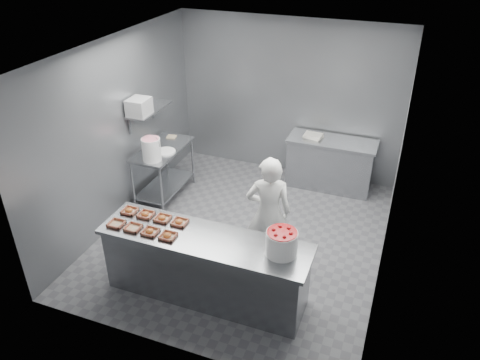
% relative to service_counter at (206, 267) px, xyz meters
% --- Properties ---
extents(floor, '(4.50, 4.50, 0.00)m').
position_rel_service_counter_xyz_m(floor, '(0.00, 1.35, -0.45)').
color(floor, '#4C4C51').
rests_on(floor, ground).
extents(ceiling, '(4.50, 4.50, 0.00)m').
position_rel_service_counter_xyz_m(ceiling, '(0.00, 1.35, 2.35)').
color(ceiling, white).
rests_on(ceiling, wall_back).
extents(wall_back, '(4.00, 0.04, 2.80)m').
position_rel_service_counter_xyz_m(wall_back, '(0.00, 3.60, 0.95)').
color(wall_back, slate).
rests_on(wall_back, ground).
extents(wall_left, '(0.04, 4.50, 2.80)m').
position_rel_service_counter_xyz_m(wall_left, '(-2.00, 1.35, 0.95)').
color(wall_left, slate).
rests_on(wall_left, ground).
extents(wall_right, '(0.04, 4.50, 2.80)m').
position_rel_service_counter_xyz_m(wall_right, '(2.00, 1.35, 0.95)').
color(wall_right, slate).
rests_on(wall_right, ground).
extents(service_counter, '(2.60, 0.70, 0.90)m').
position_rel_service_counter_xyz_m(service_counter, '(0.00, 0.00, 0.00)').
color(service_counter, slate).
rests_on(service_counter, ground).
extents(prep_table, '(0.60, 1.20, 0.90)m').
position_rel_service_counter_xyz_m(prep_table, '(-1.65, 1.95, 0.14)').
color(prep_table, slate).
rests_on(prep_table, ground).
extents(back_counter, '(1.50, 0.60, 0.90)m').
position_rel_service_counter_xyz_m(back_counter, '(0.90, 3.25, -0.00)').
color(back_counter, slate).
rests_on(back_counter, ground).
extents(wall_shelf, '(0.35, 0.90, 0.03)m').
position_rel_service_counter_xyz_m(wall_shelf, '(-1.82, 1.95, 1.10)').
color(wall_shelf, slate).
rests_on(wall_shelf, wall_left).
extents(tray_0, '(0.19, 0.18, 0.04)m').
position_rel_service_counter_xyz_m(tray_0, '(-1.12, -0.15, 0.47)').
color(tray_0, tan).
rests_on(tray_0, service_counter).
extents(tray_1, '(0.19, 0.18, 0.04)m').
position_rel_service_counter_xyz_m(tray_1, '(-0.88, -0.15, 0.47)').
color(tray_1, tan).
rests_on(tray_1, service_counter).
extents(tray_2, '(0.19, 0.18, 0.06)m').
position_rel_service_counter_xyz_m(tray_2, '(-0.64, -0.15, 0.47)').
color(tray_2, tan).
rests_on(tray_2, service_counter).
extents(tray_3, '(0.19, 0.18, 0.06)m').
position_rel_service_counter_xyz_m(tray_3, '(-0.40, -0.15, 0.47)').
color(tray_3, tan).
rests_on(tray_3, service_counter).
extents(tray_4, '(0.19, 0.18, 0.06)m').
position_rel_service_counter_xyz_m(tray_4, '(-1.12, 0.15, 0.47)').
color(tray_4, tan).
rests_on(tray_4, service_counter).
extents(tray_5, '(0.19, 0.18, 0.06)m').
position_rel_service_counter_xyz_m(tray_5, '(-0.88, 0.15, 0.47)').
color(tray_5, tan).
rests_on(tray_5, service_counter).
extents(tray_6, '(0.19, 0.18, 0.06)m').
position_rel_service_counter_xyz_m(tray_6, '(-0.64, 0.15, 0.47)').
color(tray_6, tan).
rests_on(tray_6, service_counter).
extents(tray_7, '(0.19, 0.18, 0.06)m').
position_rel_service_counter_xyz_m(tray_7, '(-0.40, 0.15, 0.47)').
color(tray_7, tan).
rests_on(tray_7, service_counter).
extents(worker, '(0.69, 0.55, 1.63)m').
position_rel_service_counter_xyz_m(worker, '(0.52, 0.89, 0.36)').
color(worker, white).
rests_on(worker, ground).
extents(strawberry_tub, '(0.36, 0.36, 0.30)m').
position_rel_service_counter_xyz_m(strawberry_tub, '(0.94, 0.04, 0.61)').
color(strawberry_tub, white).
rests_on(strawberry_tub, service_counter).
extents(glaze_bucket, '(0.30, 0.29, 0.44)m').
position_rel_service_counter_xyz_m(glaze_bucket, '(-1.59, 1.53, 0.64)').
color(glaze_bucket, white).
rests_on(glaze_bucket, prep_table).
extents(bucket_lid, '(0.42, 0.42, 0.02)m').
position_rel_service_counter_xyz_m(bucket_lid, '(-1.52, 1.85, 0.46)').
color(bucket_lid, white).
rests_on(bucket_lid, prep_table).
extents(rag, '(0.17, 0.15, 0.02)m').
position_rel_service_counter_xyz_m(rag, '(-1.71, 2.39, 0.46)').
color(rag, '#CCB28C').
rests_on(rag, prep_table).
extents(appliance, '(0.31, 0.35, 0.26)m').
position_rel_service_counter_xyz_m(appliance, '(-1.82, 1.68, 1.24)').
color(appliance, gray).
rests_on(appliance, wall_shelf).
extents(paper_stack, '(0.34, 0.28, 0.06)m').
position_rel_service_counter_xyz_m(paper_stack, '(0.56, 3.25, 0.48)').
color(paper_stack, silver).
rests_on(paper_stack, back_counter).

